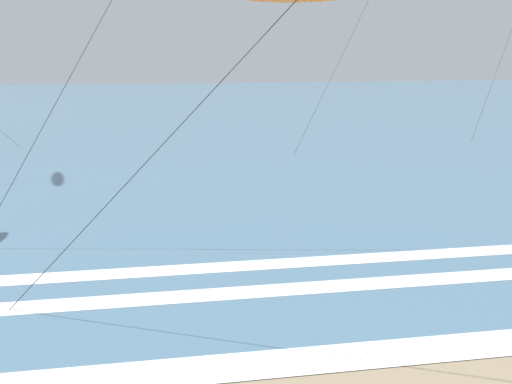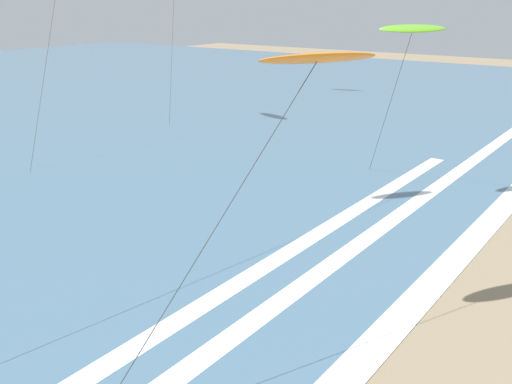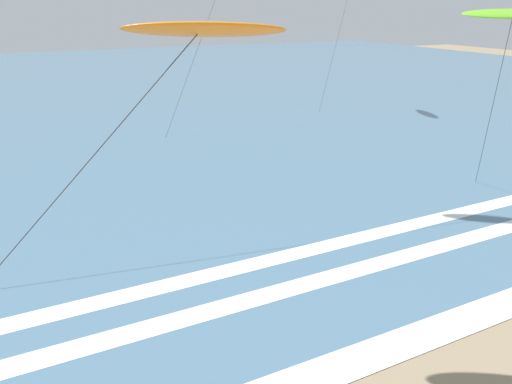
{
  "view_description": "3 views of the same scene",
  "coord_description": "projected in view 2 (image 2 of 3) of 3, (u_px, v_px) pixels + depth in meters",
  "views": [
    {
      "loc": [
        -2.86,
        0.4,
        6.26
      ],
      "look_at": [
        -0.75,
        13.91,
        2.54
      ],
      "focal_mm": 37.22,
      "sensor_mm": 36.0,
      "label": 1
    },
    {
      "loc": [
        -12.81,
        4.53,
        8.77
      ],
      "look_at": [
        1.23,
        14.59,
        3.0
      ],
      "focal_mm": 41.2,
      "sensor_mm": 36.0,
      "label": 2
    },
    {
      "loc": [
        -3.35,
        2.82,
        7.77
      ],
      "look_at": [
        1.64,
        12.98,
        3.32
      ],
      "focal_mm": 33.4,
      "sensor_mm": 36.0,
      "label": 3
    }
  ],
  "objects": [
    {
      "name": "kite_orange_high_left",
      "position": [
        318.0,
        60.0,
        14.22
      ],
      "size": [
        8.53,
        2.5,
        7.57
      ],
      "color": "orange",
      "rests_on": "ground"
    },
    {
      "name": "wave_foam_outer_break",
      "position": [
        238.0,
        283.0,
        18.86
      ],
      "size": [
        37.33,
        0.74,
        0.01
      ],
      "primitive_type": "cube",
      "color": "white",
      "rests_on": "ocean_surface"
    },
    {
      "name": "wave_foam_mid_break",
      "position": [
        298.0,
        289.0,
        18.5
      ],
      "size": [
        58.25,
        0.74,
        0.01
      ],
      "primitive_type": "cube",
      "color": "white",
      "rests_on": "ocean_surface"
    },
    {
      "name": "kite_lime_low_near",
      "position": [
        413.0,
        29.0,
        24.14
      ],
      "size": [
        5.5,
        4.55,
        7.74
      ],
      "color": "#70C628",
      "rests_on": "ground"
    },
    {
      "name": "wave_foam_shoreline",
      "position": [
        377.0,
        343.0,
        15.61
      ],
      "size": [
        57.55,
        1.0,
        0.01
      ],
      "primitive_type": "cube",
      "color": "white",
      "rests_on": "ocean_surface"
    }
  ]
}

